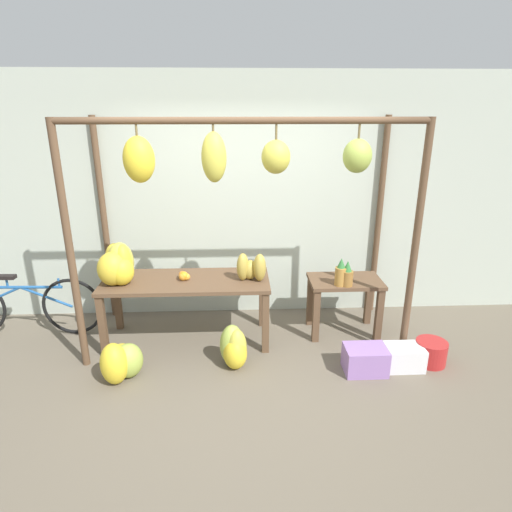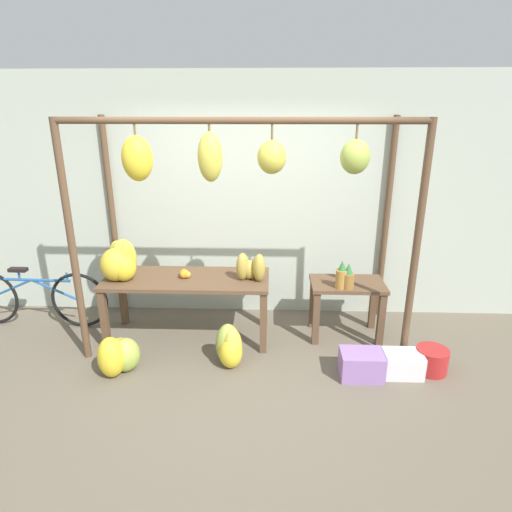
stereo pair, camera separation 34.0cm
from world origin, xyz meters
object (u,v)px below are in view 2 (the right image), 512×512
(orange_pile, at_px, (185,274))
(parked_bicycle, at_px, (34,298))
(fruit_crate_white, at_px, (361,365))
(pineapple_cluster, at_px, (345,277))
(banana_pile_on_table, at_px, (121,261))
(banana_pile_ground_right, at_px, (230,348))
(papaya_pile, at_px, (251,268))
(banana_pile_ground_left, at_px, (118,355))
(blue_bucket, at_px, (431,360))
(fruit_crate_purple, at_px, (402,364))

(orange_pile, bearing_deg, parked_bicycle, 173.46)
(orange_pile, bearing_deg, fruit_crate_white, -21.09)
(pineapple_cluster, relative_size, parked_bicycle, 0.18)
(banana_pile_on_table, height_order, orange_pile, banana_pile_on_table)
(banana_pile_ground_right, height_order, papaya_pile, papaya_pile)
(orange_pile, relative_size, banana_pile_ground_left, 0.27)
(fruit_crate_white, height_order, papaya_pile, papaya_pile)
(orange_pile, xyz_separation_m, blue_bucket, (2.46, -0.57, -0.63))
(orange_pile, distance_m, blue_bucket, 2.60)
(banana_pile_ground_right, distance_m, blue_bucket, 1.94)
(papaya_pile, bearing_deg, banana_pile_ground_left, -152.63)
(blue_bucket, bearing_deg, banana_pile_on_table, 170.28)
(banana_pile_ground_right, xyz_separation_m, blue_bucket, (1.94, -0.04, -0.07))
(pineapple_cluster, distance_m, fruit_crate_purple, 1.00)
(banana_pile_ground_right, relative_size, fruit_crate_purple, 1.19)
(banana_pile_on_table, relative_size, blue_bucket, 1.43)
(banana_pile_ground_left, bearing_deg, banana_pile_ground_right, 8.05)
(banana_pile_on_table, height_order, fruit_crate_purple, banana_pile_on_table)
(fruit_crate_purple, bearing_deg, banana_pile_on_table, 167.99)
(papaya_pile, bearing_deg, banana_pile_on_table, 179.91)
(banana_pile_ground_right, bearing_deg, blue_bucket, -1.13)
(blue_bucket, height_order, papaya_pile, papaya_pile)
(orange_pile, relative_size, parked_bicycle, 0.08)
(pineapple_cluster, bearing_deg, blue_bucket, -33.10)
(orange_pile, height_order, banana_pile_ground_left, orange_pile)
(banana_pile_ground_left, bearing_deg, papaya_pile, 27.37)
(banana_pile_ground_right, distance_m, fruit_crate_purple, 1.65)
(banana_pile_ground_right, relative_size, blue_bucket, 1.39)
(pineapple_cluster, xyz_separation_m, blue_bucket, (0.79, -0.51, -0.64))
(banana_pile_on_table, relative_size, parked_bicycle, 0.25)
(pineapple_cluster, distance_m, parked_bicycle, 3.50)
(pineapple_cluster, bearing_deg, banana_pile_ground_left, -164.21)
(fruit_crate_white, bearing_deg, banana_pile_on_table, 165.06)
(blue_bucket, distance_m, fruit_crate_purple, 0.30)
(parked_bicycle, bearing_deg, orange_pile, -6.54)
(parked_bicycle, height_order, papaya_pile, papaya_pile)
(parked_bicycle, bearing_deg, fruit_crate_white, -13.99)
(banana_pile_on_table, distance_m, pineapple_cluster, 2.33)
(banana_pile_on_table, relative_size, fruit_crate_purple, 1.23)
(orange_pile, height_order, fruit_crate_white, orange_pile)
(orange_pile, bearing_deg, fruit_crate_purple, -16.37)
(banana_pile_on_table, relative_size, banana_pile_ground_right, 1.03)
(blue_bucket, xyz_separation_m, papaya_pile, (-1.76, 0.53, 0.72))
(banana_pile_ground_left, height_order, parked_bicycle, parked_bicycle)
(banana_pile_ground_right, relative_size, papaya_pile, 1.26)
(orange_pile, xyz_separation_m, pineapple_cluster, (1.67, -0.06, 0.01))
(banana_pile_on_table, bearing_deg, fruit_crate_white, -14.94)
(papaya_pile, relative_size, fruit_crate_purple, 0.94)
(banana_pile_ground_right, distance_m, parked_bicycle, 2.44)
(parked_bicycle, distance_m, papaya_pile, 2.56)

